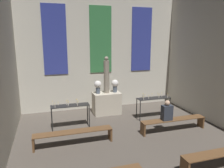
{
  "coord_description": "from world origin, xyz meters",
  "views": [
    {
      "loc": [
        -2.48,
        -0.1,
        3.27
      ],
      "look_at": [
        0.0,
        7.93,
        1.49
      ],
      "focal_mm": 35.0,
      "sensor_mm": 36.0,
      "label": 1
    }
  ],
  "objects": [
    {
      "name": "candle_rack_right",
      "position": [
        1.7,
        7.64,
        0.74
      ],
      "size": [
        1.39,
        0.41,
        1.05
      ],
      "color": "black",
      "rests_on": "ground_plane"
    },
    {
      "name": "flower_vase_right",
      "position": [
        0.38,
        8.73,
        1.27
      ],
      "size": [
        0.31,
        0.31,
        0.55
      ],
      "color": "#4C5666",
      "rests_on": "altar"
    },
    {
      "name": "person_seated",
      "position": [
        1.48,
        6.25,
        0.76
      ],
      "size": [
        0.36,
        0.24,
        0.71
      ],
      "color": "#282D38",
      "rests_on": "pew_back_right"
    },
    {
      "name": "pew_back_right",
      "position": [
        1.77,
        6.25,
        0.34
      ],
      "size": [
        2.42,
        0.36,
        0.45
      ],
      "color": "brown",
      "rests_on": "ground_plane"
    },
    {
      "name": "flower_vase_left",
      "position": [
        -0.38,
        8.73,
        1.27
      ],
      "size": [
        0.31,
        0.31,
        0.55
      ],
      "color": "#4C5666",
      "rests_on": "altar"
    },
    {
      "name": "pew_back_left",
      "position": [
        -1.77,
        6.25,
        0.34
      ],
      "size": [
        2.42,
        0.36,
        0.45
      ],
      "color": "brown",
      "rests_on": "ground_plane"
    },
    {
      "name": "altar",
      "position": [
        0.0,
        8.73,
        0.47
      ],
      "size": [
        1.17,
        0.72,
        0.94
      ],
      "color": "#BCB29E",
      "rests_on": "ground_plane"
    },
    {
      "name": "statue",
      "position": [
        0.0,
        8.73,
        1.68
      ],
      "size": [
        0.24,
        0.24,
        1.57
      ],
      "color": "gray",
      "rests_on": "altar"
    },
    {
      "name": "wall_back",
      "position": [
        0.0,
        9.75,
        2.68
      ],
      "size": [
        7.44,
        0.16,
        5.3
      ],
      "color": "beige",
      "rests_on": "ground_plane"
    },
    {
      "name": "candle_rack_left",
      "position": [
        -1.7,
        7.64,
        0.74
      ],
      "size": [
        1.39,
        0.41,
        1.06
      ],
      "color": "black",
      "rests_on": "ground_plane"
    }
  ]
}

